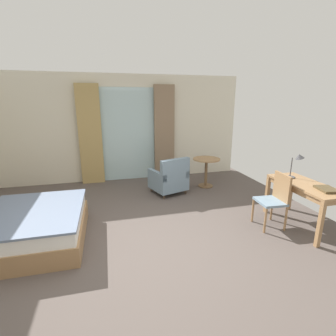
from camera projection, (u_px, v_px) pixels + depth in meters
The scene contains 12 objects.
ground at pixel (144, 248), 3.68m from camera, with size 6.80×7.34×0.10m, color #564C47.
wall_back at pixel (122, 129), 6.49m from camera, with size 6.40×0.12×2.73m, color silver.
balcony_glass_door at pixel (128, 135), 6.50m from camera, with size 1.46×0.02×2.40m, color silver.
curtain_panel_left at pixel (90, 135), 6.16m from camera, with size 0.56×0.10×2.47m, color tan.
curtain_panel_right at pixel (164, 133), 6.62m from camera, with size 0.54×0.10×2.47m, color #897056.
bed at pixel (4, 229), 3.58m from camera, with size 2.14×1.65×1.06m.
writing_desk at pixel (306, 189), 4.08m from camera, with size 0.58×1.28×0.75m.
desk_chair at pixel (275, 197), 4.11m from camera, with size 0.43×0.46×0.92m.
desk_lamp at pixel (297, 161), 4.33m from camera, with size 0.29×0.19×0.45m.
closed_book at pixel (327, 189), 3.76m from camera, with size 0.24×0.32×0.04m, color brown.
armchair_by_window at pixel (169, 179), 5.64m from camera, with size 0.88×0.87×0.85m.
round_cafe_table at pixel (206, 166), 6.06m from camera, with size 0.66×0.66×0.71m.
Camera 1 is at (-0.47, -3.22, 2.06)m, focal length 26.45 mm.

